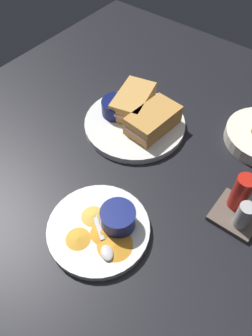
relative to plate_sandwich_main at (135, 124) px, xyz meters
The scene contains 11 objects.
ground_plane 9.56cm from the plate_sandwich_main, 61.42° to the left, with size 110.00×110.00×3.00cm, color black.
plate_sandwich_main is the anchor object (origin of this frame).
sandwich_half_near 5.74cm from the plate_sandwich_main, 102.25° to the left, with size 13.89×8.86×4.80cm.
sandwich_half_far 5.74cm from the plate_sandwich_main, 137.75° to the right, with size 14.58×10.58×4.80cm.
ramekin_dark_sauce 6.30cm from the plate_sandwich_main, 86.75° to the right, with size 7.33×7.33×3.75cm.
spoon_by_dark_ramekin 1.37cm from the plate_sandwich_main, ahead, with size 2.41×9.93×0.80cm.
plate_chips_companion 30.28cm from the plate_sandwich_main, 23.50° to the left, with size 20.00×20.00×1.60cm, color silver.
ramekin_light_gravy 28.90cm from the plate_sandwich_main, 30.47° to the left, with size 6.80×6.80×4.14cm.
spoon_by_gravy_ramekin 34.10cm from the plate_sandwich_main, 27.61° to the left, with size 6.64×9.07×0.80cm.
plantain_chip_scatter 31.91cm from the plate_sandwich_main, 25.28° to the left, with size 11.63×15.16×0.60cm.
condiment_caddy 32.56cm from the plate_sandwich_main, 76.30° to the left, with size 9.00×9.00×9.50cm.
Camera 1 is at (43.96, 26.72, 58.15)cm, focal length 35.03 mm.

